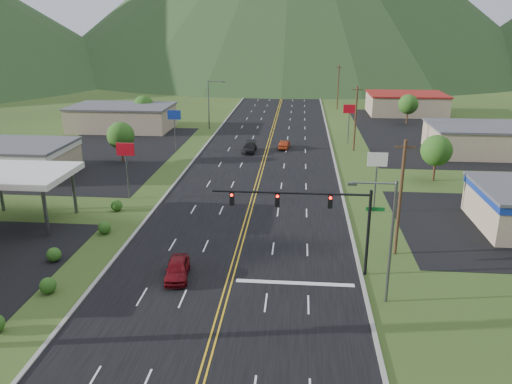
# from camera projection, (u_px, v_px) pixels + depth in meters

# --- Properties ---
(curb_west) EXTENTS (0.30, 460.00, 0.14)m
(curb_west) POSITION_uv_depth(u_px,v_px,m) (21.00, 377.00, 27.91)
(curb_west) COLOR gray
(curb_west) RESTS_ON ground
(traffic_signal) EXTENTS (13.10, 0.43, 7.00)m
(traffic_signal) POSITION_uv_depth(u_px,v_px,m) (316.00, 209.00, 38.01)
(traffic_signal) COLOR black
(traffic_signal) RESTS_ON ground
(streetlight_east) EXTENTS (3.28, 0.25, 9.00)m
(streetlight_east) POSITION_uv_depth(u_px,v_px,m) (387.00, 234.00, 33.89)
(streetlight_east) COLOR #59595E
(streetlight_east) RESTS_ON ground
(streetlight_west) EXTENTS (3.28, 0.25, 9.00)m
(streetlight_west) POSITION_uv_depth(u_px,v_px,m) (210.00, 101.00, 92.45)
(streetlight_west) COLOR #59595E
(streetlight_west) RESTS_ON ground
(gas_canopy) EXTENTS (10.00, 8.00, 5.30)m
(gas_canopy) POSITION_uv_depth(u_px,v_px,m) (18.00, 176.00, 48.11)
(gas_canopy) COLOR white
(gas_canopy) RESTS_ON ground
(building_west_mid) EXTENTS (14.40, 10.40, 4.10)m
(building_west_mid) POSITION_uv_depth(u_px,v_px,m) (14.00, 157.00, 64.88)
(building_west_mid) COLOR tan
(building_west_mid) RESTS_ON ground
(building_west_far) EXTENTS (18.40, 11.40, 4.50)m
(building_west_far) POSITION_uv_depth(u_px,v_px,m) (122.00, 117.00, 92.86)
(building_west_far) COLOR tan
(building_west_far) RESTS_ON ground
(building_east_mid) EXTENTS (14.40, 11.40, 4.30)m
(building_east_mid) POSITION_uv_depth(u_px,v_px,m) (478.00, 139.00, 75.58)
(building_east_mid) COLOR tan
(building_east_mid) RESTS_ON ground
(building_east_far) EXTENTS (16.40, 12.40, 4.50)m
(building_east_far) POSITION_uv_depth(u_px,v_px,m) (406.00, 104.00, 108.92)
(building_east_far) COLOR tan
(building_east_far) RESTS_ON ground
(pole_sign_west_a) EXTENTS (2.00, 0.18, 6.40)m
(pole_sign_west_a) POSITION_uv_depth(u_px,v_px,m) (126.00, 155.00, 54.93)
(pole_sign_west_a) COLOR #59595E
(pole_sign_west_a) RESTS_ON ground
(pole_sign_west_b) EXTENTS (2.00, 0.18, 6.40)m
(pole_sign_west_b) POSITION_uv_depth(u_px,v_px,m) (174.00, 119.00, 75.69)
(pole_sign_west_b) COLOR #59595E
(pole_sign_west_b) RESTS_ON ground
(pole_sign_east_a) EXTENTS (2.00, 0.18, 6.40)m
(pole_sign_east_a) POSITION_uv_depth(u_px,v_px,m) (377.00, 166.00, 50.77)
(pole_sign_east_a) COLOR #59595E
(pole_sign_east_a) RESTS_ON ground
(pole_sign_east_b) EXTENTS (2.00, 0.18, 6.40)m
(pole_sign_east_b) POSITION_uv_depth(u_px,v_px,m) (349.00, 113.00, 80.97)
(pole_sign_east_b) COLOR #59595E
(pole_sign_east_b) RESTS_ON ground
(tree_west_a) EXTENTS (3.84, 3.84, 5.82)m
(tree_west_a) POSITION_uv_depth(u_px,v_px,m) (121.00, 136.00, 69.96)
(tree_west_a) COLOR #382314
(tree_west_a) RESTS_ON ground
(tree_west_b) EXTENTS (3.84, 3.84, 5.82)m
(tree_west_b) POSITION_uv_depth(u_px,v_px,m) (144.00, 105.00, 95.87)
(tree_west_b) COLOR #382314
(tree_west_b) RESTS_ON ground
(tree_east_a) EXTENTS (3.84, 3.84, 5.82)m
(tree_east_a) POSITION_uv_depth(u_px,v_px,m) (436.00, 151.00, 61.71)
(tree_east_a) COLOR #382314
(tree_east_a) RESTS_ON ground
(tree_east_b) EXTENTS (3.84, 3.84, 5.82)m
(tree_east_b) POSITION_uv_depth(u_px,v_px,m) (408.00, 104.00, 97.24)
(tree_east_b) COLOR #382314
(tree_east_b) RESTS_ON ground
(utility_pole_a) EXTENTS (1.60, 0.28, 10.00)m
(utility_pole_a) POSITION_uv_depth(u_px,v_px,m) (400.00, 197.00, 41.27)
(utility_pole_a) COLOR #382314
(utility_pole_a) RESTS_ON ground
(utility_pole_b) EXTENTS (1.60, 0.28, 10.00)m
(utility_pole_b) POSITION_uv_depth(u_px,v_px,m) (356.00, 118.00, 76.19)
(utility_pole_b) COLOR #382314
(utility_pole_b) RESTS_ON ground
(utility_pole_c) EXTENTS (1.60, 0.28, 10.00)m
(utility_pole_c) POSITION_uv_depth(u_px,v_px,m) (338.00, 87.00, 113.94)
(utility_pole_c) COLOR #382314
(utility_pole_c) RESTS_ON ground
(utility_pole_d) EXTENTS (1.60, 0.28, 10.00)m
(utility_pole_d) POSITION_uv_depth(u_px,v_px,m) (329.00, 71.00, 151.69)
(utility_pole_d) COLOR #382314
(utility_pole_d) RESTS_ON ground
(car_red_near) EXTENTS (2.30, 4.52, 1.48)m
(car_red_near) POSITION_uv_depth(u_px,v_px,m) (177.00, 269.00, 38.59)
(car_red_near) COLOR maroon
(car_red_near) RESTS_ON ground
(car_dark_mid) EXTENTS (2.02, 4.73, 1.36)m
(car_dark_mid) POSITION_uv_depth(u_px,v_px,m) (250.00, 148.00, 76.57)
(car_dark_mid) COLOR black
(car_dark_mid) RESTS_ON ground
(car_red_far) EXTENTS (1.76, 3.98, 1.27)m
(car_red_far) POSITION_uv_depth(u_px,v_px,m) (284.00, 145.00, 78.88)
(car_red_far) COLOR maroon
(car_red_far) RESTS_ON ground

